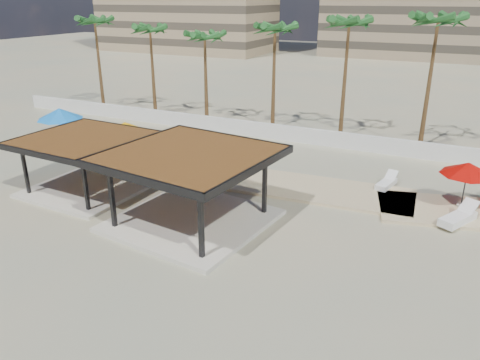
# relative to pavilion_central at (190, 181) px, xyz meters

# --- Properties ---
(ground) EXTENTS (200.00, 200.00, 0.00)m
(ground) POSITION_rel_pavilion_central_xyz_m (-0.17, -0.53, -2.21)
(ground) COLOR tan
(ground) RESTS_ON ground
(promenade) EXTENTS (44.45, 7.97, 0.24)m
(promenade) POSITION_rel_pavilion_central_xyz_m (1.83, 7.14, -2.15)
(promenade) COLOR #C6B284
(promenade) RESTS_ON ground
(boundary_wall) EXTENTS (56.00, 0.30, 1.20)m
(boundary_wall) POSITION_rel_pavilion_central_xyz_m (-0.17, 15.47, -1.61)
(boundary_wall) COLOR silver
(boundary_wall) RESTS_ON ground
(pavilion_central) EXTENTS (8.12, 8.12, 3.70)m
(pavilion_central) POSITION_rel_pavilion_central_xyz_m (0.00, 0.00, 0.00)
(pavilion_central) COLOR beige
(pavilion_central) RESTS_ON ground
(pavilion_west) EXTENTS (6.64, 6.64, 3.22)m
(pavilion_west) POSITION_rel_pavilion_central_xyz_m (-7.65, 1.03, -0.29)
(pavilion_west) COLOR beige
(pavilion_west) RESTS_ON ground
(umbrella_a) EXTENTS (4.12, 4.12, 2.92)m
(umbrella_a) POSITION_rel_pavilion_central_xyz_m (-14.68, 6.09, 0.48)
(umbrella_a) COLOR beige
(umbrella_a) RESTS_ON promenade
(umbrella_b) EXTENTS (4.20, 4.20, 2.84)m
(umbrella_b) POSITION_rel_pavilion_central_xyz_m (-8.13, 5.27, 0.41)
(umbrella_b) COLOR beige
(umbrella_b) RESTS_ON promenade
(umbrella_c) EXTENTS (3.14, 3.14, 2.45)m
(umbrella_c) POSITION_rel_pavilion_central_xyz_m (12.03, 7.58, 0.08)
(umbrella_c) COLOR beige
(umbrella_c) RESTS_ON promenade
(umbrella_f) EXTENTS (3.12, 3.12, 2.41)m
(umbrella_f) POSITION_rel_pavilion_central_xyz_m (-13.12, 5.27, 0.04)
(umbrella_f) COLOR beige
(umbrella_f) RESTS_ON promenade
(lounger_a) EXTENTS (1.14, 2.10, 0.76)m
(lounger_a) POSITION_rel_pavilion_central_xyz_m (-10.25, 7.50, -1.85)
(lounger_a) COLOR white
(lounger_a) RESTS_ON promenade
(lounger_b) EXTENTS (1.03, 2.07, 0.75)m
(lounger_b) POSITION_rel_pavilion_central_xyz_m (7.96, 8.72, -1.85)
(lounger_b) COLOR white
(lounger_b) RESTS_ON promenade
(lounger_d) EXTENTS (1.80, 2.50, 0.91)m
(lounger_d) POSITION_rel_pavilion_central_xyz_m (11.96, 5.47, -1.81)
(lounger_d) COLOR white
(lounger_d) RESTS_ON promenade
(palm_a) EXTENTS (3.00, 3.00, 9.24)m
(palm_a) POSITION_rel_pavilion_central_xyz_m (-21.17, 17.77, 5.87)
(palm_a) COLOR brown
(palm_a) RESTS_ON ground
(palm_b) EXTENTS (3.00, 3.00, 8.64)m
(palm_b) POSITION_rel_pavilion_central_xyz_m (-15.17, 18.17, 5.31)
(palm_b) COLOR brown
(palm_b) RESTS_ON ground
(palm_c) EXTENTS (3.00, 3.00, 8.25)m
(palm_c) POSITION_rel_pavilion_central_xyz_m (-9.17, 17.57, 4.94)
(palm_c) COLOR brown
(palm_c) RESTS_ON ground
(palm_d) EXTENTS (3.00, 3.00, 9.03)m
(palm_d) POSITION_rel_pavilion_central_xyz_m (-3.17, 18.37, 5.67)
(palm_d) COLOR brown
(palm_d) RESTS_ON ground
(palm_e) EXTENTS (3.00, 3.00, 9.63)m
(palm_e) POSITION_rel_pavilion_central_xyz_m (2.83, 17.87, 6.24)
(palm_e) COLOR brown
(palm_e) RESTS_ON ground
(palm_f) EXTENTS (3.00, 3.00, 9.92)m
(palm_f) POSITION_rel_pavilion_central_xyz_m (8.83, 18.07, 6.51)
(palm_f) COLOR brown
(palm_f) RESTS_ON ground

